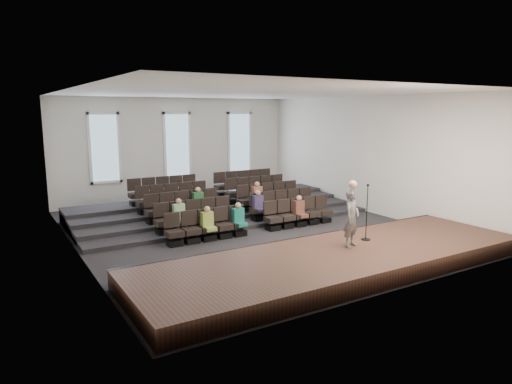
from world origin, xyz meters
The scene contains 14 objects.
ground centered at (0.00, 0.00, 0.00)m, with size 14.00×14.00×0.00m, color black.
ceiling centered at (0.00, 0.00, 5.01)m, with size 12.00×14.00×0.02m, color white.
wall_back centered at (0.00, 7.02, 2.50)m, with size 12.00×0.04×5.00m, color silver.
wall_front centered at (0.00, -7.02, 2.50)m, with size 12.00×0.04×5.00m, color silver.
wall_left centered at (-6.02, 0.00, 2.50)m, with size 0.04×14.00×5.00m, color silver.
wall_right centered at (6.02, 0.00, 2.50)m, with size 0.04×14.00×5.00m, color silver.
stage centered at (0.00, -5.10, 0.25)m, with size 11.80×3.60×0.50m, color #42281C.
stage_lip centered at (0.00, -3.33, 0.25)m, with size 11.80×0.06×0.52m, color black.
risers centered at (0.00, 3.17, 0.20)m, with size 11.80×4.80×0.60m.
seating_rows centered at (0.00, 1.54, 0.68)m, with size 6.80×4.70×1.67m.
windows centered at (0.00, 6.95, 2.70)m, with size 8.44×0.10×3.24m.
audience centered at (-0.36, 0.30, 0.81)m, with size 4.85×2.64×1.10m.
speaker centered at (0.63, -4.86, 1.33)m, with size 0.61×0.40×1.66m, color #5C5957.
mic_stand centered at (1.49, -4.58, 1.01)m, with size 0.29×0.29×1.72m.
Camera 1 is at (-8.26, -14.35, 4.36)m, focal length 32.00 mm.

